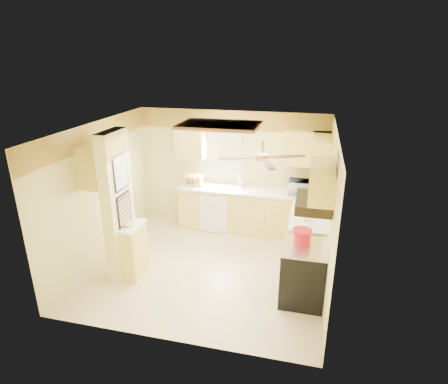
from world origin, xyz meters
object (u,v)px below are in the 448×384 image
(bowl, at_px, (128,224))
(stove, at_px, (303,273))
(microwave, at_px, (301,187))
(dutch_oven, at_px, (302,235))
(kettle, at_px, (306,215))

(bowl, bearing_deg, stove, 0.47)
(microwave, distance_m, dutch_oven, 2.00)
(dutch_oven, relative_size, kettle, 1.49)
(stove, xyz_separation_m, dutch_oven, (-0.06, 0.15, 0.55))
(stove, relative_size, dutch_oven, 3.11)
(microwave, relative_size, bowl, 2.60)
(bowl, distance_m, kettle, 2.96)
(bowl, bearing_deg, microwave, 38.93)
(stove, distance_m, bowl, 2.89)
(bowl, xyz_separation_m, dutch_oven, (2.79, 0.17, 0.05))
(stove, relative_size, bowl, 4.72)
(stove, relative_size, microwave, 1.81)
(bowl, relative_size, kettle, 0.98)
(stove, bearing_deg, bowl, -179.53)
(dutch_oven, xyz_separation_m, kettle, (0.03, 0.74, 0.02))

